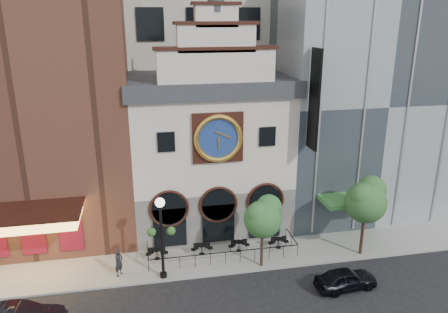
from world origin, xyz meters
TOP-DOWN VIEW (x-y plane):
  - ground at (0.00, 0.00)m, footprint 120.00×120.00m
  - sidewalk at (0.00, 2.50)m, footprint 44.00×5.00m
  - clock_building at (0.00, 7.82)m, footprint 12.60×8.78m
  - theater_building at (-13.00, 9.96)m, footprint 14.00×15.60m
  - retail_building at (12.99, 9.99)m, footprint 14.00×14.40m
  - cafe_railing at (0.00, 2.50)m, footprint 10.60×2.60m
  - bistro_0 at (-4.66, 2.75)m, footprint 1.58×0.68m
  - bistro_1 at (-1.43, 2.77)m, footprint 1.58×0.68m
  - bistro_2 at (1.31, 2.70)m, footprint 1.58×0.68m
  - bistro_3 at (4.31, 2.59)m, footprint 1.58×0.68m
  - car_right at (7.03, -2.90)m, footprint 4.15×1.98m
  - pedestrian at (-7.22, 1.22)m, footprint 0.79×0.83m
  - lamppost at (-4.36, 0.40)m, footprint 1.82×0.66m
  - tree_left at (2.45, 0.52)m, footprint 2.66×2.56m
  - tree_right at (9.98, 0.68)m, footprint 3.04×2.92m

SIDE VIEW (x-z plane):
  - ground at x=0.00m, z-range 0.00..0.00m
  - sidewalk at x=0.00m, z-range 0.00..0.15m
  - cafe_railing at x=0.00m, z-range 0.15..1.05m
  - bistro_0 at x=-4.66m, z-range 0.16..1.06m
  - bistro_1 at x=-1.43m, z-range 0.16..1.06m
  - bistro_2 at x=1.31m, z-range 0.16..1.06m
  - bistro_3 at x=4.31m, z-range 0.16..1.06m
  - car_right at x=7.03m, z-range 0.00..1.37m
  - pedestrian at x=-7.22m, z-range 0.15..2.06m
  - lamppost at x=-4.36m, z-range 0.83..6.53m
  - tree_left at x=2.45m, z-range 1.34..6.47m
  - tree_right at x=9.98m, z-range 1.51..7.36m
  - clock_building at x=0.00m, z-range -2.64..16.01m
  - retail_building at x=12.99m, z-range 0.14..20.14m
  - theater_building at x=-13.00m, z-range 0.10..25.10m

